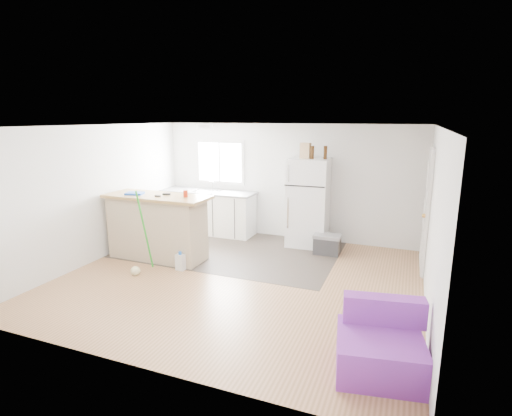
% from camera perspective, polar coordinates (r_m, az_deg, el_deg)
% --- Properties ---
extents(room, '(5.51, 5.01, 2.41)m').
position_cam_1_polar(room, '(6.13, -2.51, 0.31)').
color(room, '#94653E').
rests_on(room, ground).
extents(vinyl_zone, '(4.05, 2.50, 0.00)m').
position_cam_1_polar(vinyl_zone, '(7.84, -3.57, -5.96)').
color(vinyl_zone, '#372D29').
rests_on(vinyl_zone, floor).
extents(window, '(1.18, 0.06, 0.98)m').
position_cam_1_polar(window, '(8.95, -5.17, 6.54)').
color(window, white).
rests_on(window, back_wall).
extents(interior_door, '(0.11, 0.92, 2.10)m').
position_cam_1_polar(interior_door, '(7.18, 23.25, -0.35)').
color(interior_door, white).
rests_on(interior_door, right_wall).
extents(ceiling_fixture, '(0.30, 0.30, 0.07)m').
position_cam_1_polar(ceiling_fixture, '(7.59, -7.31, 11.50)').
color(ceiling_fixture, white).
rests_on(ceiling_fixture, ceiling).
extents(kitchen_cabinets, '(2.12, 0.67, 1.23)m').
position_cam_1_polar(kitchen_cabinets, '(8.92, -6.76, -0.49)').
color(kitchen_cabinets, white).
rests_on(kitchen_cabinets, floor).
extents(peninsula, '(1.92, 0.75, 1.18)m').
position_cam_1_polar(peninsula, '(7.44, -13.91, -2.59)').
color(peninsula, '#CAB592').
rests_on(peninsula, floor).
extents(refrigerator, '(0.80, 0.76, 1.75)m').
position_cam_1_polar(refrigerator, '(7.98, 7.50, 0.79)').
color(refrigerator, white).
rests_on(refrigerator, floor).
extents(cooler, '(0.50, 0.35, 0.38)m').
position_cam_1_polar(cooler, '(7.66, 10.12, -5.09)').
color(cooler, '#313234').
rests_on(cooler, floor).
extents(purple_seat, '(0.96, 0.93, 0.69)m').
position_cam_1_polar(purple_seat, '(4.47, 17.30, -18.43)').
color(purple_seat, purple).
rests_on(purple_seat, floor).
extents(cleaner_jug, '(0.15, 0.11, 0.33)m').
position_cam_1_polar(cleaner_jug, '(6.91, -10.75, -7.58)').
color(cleaner_jug, silver).
rests_on(cleaner_jug, floor).
extents(mop, '(0.24, 0.40, 1.43)m').
position_cam_1_polar(mop, '(6.85, -16.56, -7.31)').
color(mop, green).
rests_on(mop, floor).
extents(red_cup, '(0.10, 0.10, 0.12)m').
position_cam_1_polar(red_cup, '(7.01, -10.04, 2.04)').
color(red_cup, red).
rests_on(red_cup, peninsula).
extents(blue_tray, '(0.35, 0.29, 0.04)m').
position_cam_1_polar(blue_tray, '(7.47, -16.94, 2.01)').
color(blue_tray, blue).
rests_on(blue_tray, peninsula).
extents(tool_a, '(0.15, 0.10, 0.03)m').
position_cam_1_polar(tool_a, '(7.28, -12.67, 1.96)').
color(tool_a, black).
rests_on(tool_a, peninsula).
extents(tool_b, '(0.10, 0.05, 0.03)m').
position_cam_1_polar(tool_b, '(7.14, -13.87, 1.67)').
color(tool_b, black).
rests_on(tool_b, peninsula).
extents(cardboard_box, '(0.22, 0.14, 0.30)m').
position_cam_1_polar(cardboard_box, '(7.78, 7.07, 8.12)').
color(cardboard_box, tan).
rests_on(cardboard_box, refrigerator).
extents(bottle_left, '(0.09, 0.09, 0.25)m').
position_cam_1_polar(bottle_left, '(7.71, 8.03, 7.86)').
color(bottle_left, '#371E0A').
rests_on(bottle_left, refrigerator).
extents(bottle_right, '(0.07, 0.07, 0.25)m').
position_cam_1_polar(bottle_right, '(7.75, 9.87, 7.82)').
color(bottle_right, '#371E0A').
rests_on(bottle_right, refrigerator).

